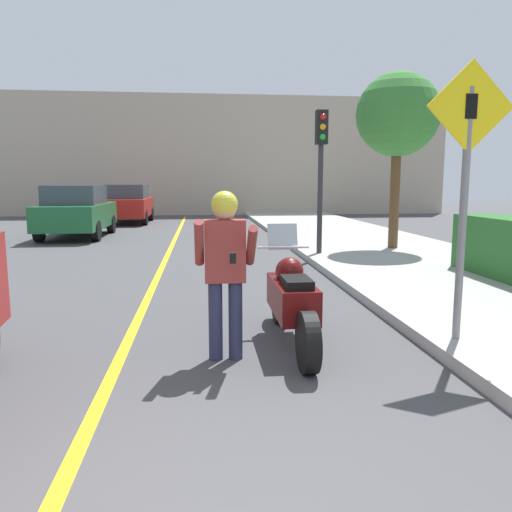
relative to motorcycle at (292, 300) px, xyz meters
name	(u,v)px	position (x,y,z in m)	size (l,w,h in m)	color
road_center_line	(150,293)	(-1.82, 2.75, -0.49)	(0.12, 36.00, 0.01)	yellow
building_backdrop	(196,156)	(-1.22, 22.75, 2.72)	(28.00, 1.20, 6.43)	#B2A38E
motorcycle	(292,300)	(0.00, 0.00, 0.00)	(0.62, 2.30, 1.28)	black
person_biker	(225,258)	(-0.75, -0.42, 0.54)	(0.59, 0.47, 1.69)	#282D4C
crossing_sign	(466,176)	(1.69, -0.44, 1.35)	(0.91, 0.08, 2.83)	slate
traffic_light	(321,154)	(1.76, 6.07, 1.92)	(0.26, 0.30, 3.25)	#2D2D30
street_tree	(398,116)	(3.83, 6.79, 2.88)	(2.03, 2.03, 4.29)	brown
parked_car_green	(77,211)	(-4.99, 11.45, 0.36)	(1.88, 4.20, 1.68)	black
parked_car_red	(128,204)	(-4.17, 17.17, 0.36)	(1.88, 4.20, 1.68)	black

